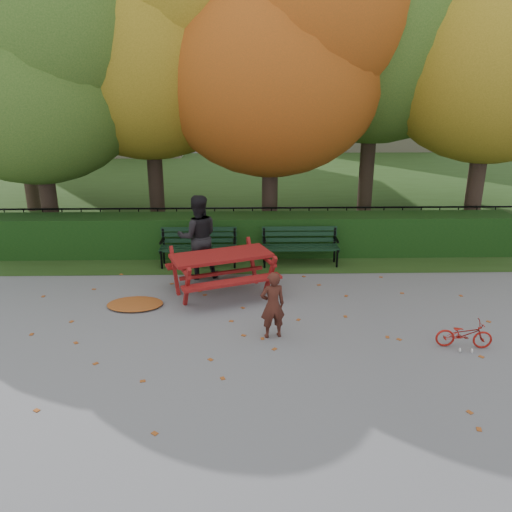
{
  "coord_description": "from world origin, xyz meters",
  "views": [
    {
      "loc": [
        -0.21,
        -7.57,
        4.02
      ],
      "look_at": [
        0.0,
        1.35,
        1.0
      ],
      "focal_mm": 35.0,
      "sensor_mm": 36.0,
      "label": 1
    }
  ],
  "objects_px": {
    "tree_c": "(285,54)",
    "tree_g": "(507,43)",
    "tree_d": "(394,11)",
    "adult": "(198,237)",
    "tree_a": "(40,66)",
    "bench_left": "(199,244)",
    "picnic_table": "(222,263)",
    "tree_f": "(17,30)",
    "bicycle": "(464,334)",
    "child": "(273,305)",
    "tree_b": "(158,32)",
    "bench_right": "(300,243)"
  },
  "relations": [
    {
      "from": "tree_c",
      "to": "tree_g",
      "type": "bearing_deg",
      "value": 26.87
    },
    {
      "from": "tree_d",
      "to": "adult",
      "type": "xyz_separation_m",
      "value": [
        -5.11,
        -4.33,
        -5.06
      ]
    },
    {
      "from": "tree_a",
      "to": "bench_left",
      "type": "xyz_separation_m",
      "value": [
        3.89,
        -1.88,
        -4.0
      ]
    },
    {
      "from": "tree_d",
      "to": "picnic_table",
      "type": "height_order",
      "value": "tree_d"
    },
    {
      "from": "tree_g",
      "to": "picnic_table",
      "type": "height_order",
      "value": "tree_g"
    },
    {
      "from": "tree_f",
      "to": "bicycle",
      "type": "xyz_separation_m",
      "value": [
        10.47,
        -9.65,
        -5.46
      ]
    },
    {
      "from": "tree_f",
      "to": "picnic_table",
      "type": "bearing_deg",
      "value": -48.54
    },
    {
      "from": "tree_c",
      "to": "child",
      "type": "height_order",
      "value": "tree_c"
    },
    {
      "from": "tree_c",
      "to": "tree_g",
      "type": "relative_size",
      "value": 0.94
    },
    {
      "from": "tree_b",
      "to": "bench_left",
      "type": "bearing_deg",
      "value": -69.42
    },
    {
      "from": "bench_right",
      "to": "bench_left",
      "type": "bearing_deg",
      "value": 180.0
    },
    {
      "from": "child",
      "to": "bicycle",
      "type": "xyz_separation_m",
      "value": [
        3.09,
        -0.44,
        -0.35
      ]
    },
    {
      "from": "adult",
      "to": "tree_a",
      "type": "bearing_deg",
      "value": -44.2
    },
    {
      "from": "tree_d",
      "to": "adult",
      "type": "height_order",
      "value": "tree_d"
    },
    {
      "from": "bench_right",
      "to": "tree_a",
      "type": "bearing_deg",
      "value": 163.39
    },
    {
      "from": "tree_f",
      "to": "adult",
      "type": "xyz_separation_m",
      "value": [
        5.9,
        -6.34,
        -4.77
      ]
    },
    {
      "from": "tree_g",
      "to": "picnic_table",
      "type": "xyz_separation_m",
      "value": [
        -9.02,
        -7.83,
        -4.71
      ]
    },
    {
      "from": "bicycle",
      "to": "child",
      "type": "bearing_deg",
      "value": 88.91
    },
    {
      "from": "bench_left",
      "to": "picnic_table",
      "type": "height_order",
      "value": "picnic_table"
    },
    {
      "from": "tree_f",
      "to": "tree_g",
      "type": "height_order",
      "value": "tree_f"
    },
    {
      "from": "tree_a",
      "to": "tree_g",
      "type": "distance_m",
      "value": 14.18
    },
    {
      "from": "picnic_table",
      "to": "adult",
      "type": "height_order",
      "value": "adult"
    },
    {
      "from": "tree_g",
      "to": "bench_right",
      "type": "relative_size",
      "value": 4.75
    },
    {
      "from": "tree_g",
      "to": "tree_d",
      "type": "bearing_deg",
      "value": -150.39
    },
    {
      "from": "tree_f",
      "to": "bench_right",
      "type": "distance_m",
      "value": 11.19
    },
    {
      "from": "tree_a",
      "to": "child",
      "type": "height_order",
      "value": "tree_a"
    },
    {
      "from": "tree_g",
      "to": "bicycle",
      "type": "distance_m",
      "value": 12.45
    },
    {
      "from": "tree_a",
      "to": "bicycle",
      "type": "bearing_deg",
      "value": -35.11
    },
    {
      "from": "tree_b",
      "to": "bicycle",
      "type": "bearing_deg",
      "value": -51.1
    },
    {
      "from": "tree_d",
      "to": "bench_left",
      "type": "distance_m",
      "value": 8.31
    },
    {
      "from": "picnic_table",
      "to": "tree_g",
      "type": "bearing_deg",
      "value": 20.14
    },
    {
      "from": "tree_c",
      "to": "tree_d",
      "type": "height_order",
      "value": "tree_d"
    },
    {
      "from": "tree_b",
      "to": "tree_g",
      "type": "height_order",
      "value": "tree_b"
    },
    {
      "from": "tree_f",
      "to": "bench_left",
      "type": "height_order",
      "value": "tree_f"
    },
    {
      "from": "child",
      "to": "tree_f",
      "type": "bearing_deg",
      "value": -64.18
    },
    {
      "from": "bench_left",
      "to": "adult",
      "type": "distance_m",
      "value": 0.9
    },
    {
      "from": "bench_left",
      "to": "picnic_table",
      "type": "bearing_deg",
      "value": -70.69
    },
    {
      "from": "bicycle",
      "to": "tree_d",
      "type": "bearing_deg",
      "value": 2.9
    },
    {
      "from": "child",
      "to": "tree_a",
      "type": "bearing_deg",
      "value": -58.49
    },
    {
      "from": "bench_right",
      "to": "adult",
      "type": "bearing_deg",
      "value": -161.04
    },
    {
      "from": "tree_c",
      "to": "bicycle",
      "type": "xyz_separation_m",
      "value": [
        2.5,
        -6.37,
        -4.59
      ]
    },
    {
      "from": "tree_c",
      "to": "picnic_table",
      "type": "relative_size",
      "value": 3.31
    },
    {
      "from": "bench_right",
      "to": "tree_g",
      "type": "bearing_deg",
      "value": 39.95
    },
    {
      "from": "tree_b",
      "to": "tree_d",
      "type": "height_order",
      "value": "tree_d"
    },
    {
      "from": "child",
      "to": "bench_right",
      "type": "bearing_deg",
      "value": -115.93
    },
    {
      "from": "tree_c",
      "to": "picnic_table",
      "type": "height_order",
      "value": "tree_c"
    },
    {
      "from": "tree_c",
      "to": "bench_right",
      "type": "height_order",
      "value": "tree_c"
    },
    {
      "from": "tree_b",
      "to": "bench_right",
      "type": "xyz_separation_m",
      "value": [
        3.54,
        -3.04,
        -4.88
      ]
    },
    {
      "from": "tree_f",
      "to": "bicycle",
      "type": "height_order",
      "value": "tree_f"
    },
    {
      "from": "tree_f",
      "to": "bench_right",
      "type": "xyz_separation_m",
      "value": [
        8.23,
        -5.54,
        -5.17
      ]
    }
  ]
}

